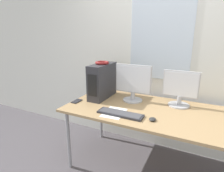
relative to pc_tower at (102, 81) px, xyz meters
The scene contains 10 objects.
wall_back 0.94m from the pc_tower, 32.73° to the left, with size 8.00×0.07×2.70m.
desk 0.79m from the pc_tower, ahead, with size 1.99×0.93×0.78m.
pc_tower is the anchor object (origin of this frame).
headphones 0.23m from the pc_tower, 90.00° to the left, with size 0.17×0.17×0.03m.
monitor_main 0.40m from the pc_tower, ahead, with size 0.45×0.24×0.45m.
monitor_right_near 0.95m from the pc_tower, ahead, with size 0.39×0.24×0.41m.
keyboard 0.62m from the pc_tower, 42.73° to the right, with size 0.48×0.14×0.02m.
mouse 0.88m from the pc_tower, 26.57° to the right, with size 0.07×0.08×0.03m.
cell_phone 0.41m from the pc_tower, 125.02° to the right, with size 0.08×0.14×0.01m.
paper_sheet_left 0.56m from the pc_tower, 47.24° to the right, with size 0.23×0.31×0.00m.
Camera 1 is at (0.41, -1.43, 1.59)m, focal length 30.00 mm.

